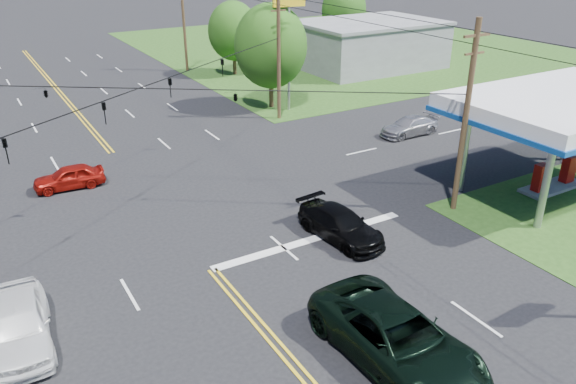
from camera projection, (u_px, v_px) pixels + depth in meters
ground at (151, 199)px, 29.84m from camera, size 280.00×280.00×0.00m
grass_ne at (339, 45)px, 71.01m from camera, size 46.00×48.00×0.03m
stop_bar at (312, 240)px, 25.91m from camera, size 10.00×0.50×0.02m
retail_ne at (368, 46)px, 58.41m from camera, size 14.00×10.00×4.40m
gas_canopy at (569, 106)px, 29.07m from camera, size 12.20×8.20×5.35m
pole_se at (466, 117)px, 26.76m from camera, size 1.60×0.28×9.50m
pole_ne at (279, 53)px, 40.82m from camera, size 1.60×0.28×9.50m
pole_right_far at (184, 19)px, 55.55m from camera, size 1.60×0.28×10.00m
span_wire_signals at (139, 88)px, 27.32m from camera, size 26.00×18.00×1.13m
power_lines at (146, 40)px, 24.67m from camera, size 26.04×100.00×0.64m
tree_right_a at (271, 46)px, 43.64m from camera, size 5.70×5.70×8.18m
tree_right_b at (233, 31)px, 54.44m from camera, size 4.94×4.94×7.09m
tree_far_r at (344, 10)px, 67.08m from camera, size 5.32×5.32×7.63m
pickup_dkgreen at (396, 338)px, 18.24m from camera, size 3.19×6.67×1.83m
suv_black at (340, 224)px, 25.80m from camera, size 2.43×4.94×1.38m
pickup_white at (19, 324)px, 19.01m from camera, size 2.37×5.03×1.66m
sedan_red at (69, 177)px, 30.93m from camera, size 3.86×1.78×1.28m
sedan_far at (409, 126)px, 39.09m from camera, size 4.44×1.80×1.29m
polesign_ne at (289, 15)px, 41.87m from camera, size 2.52×0.66×9.16m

